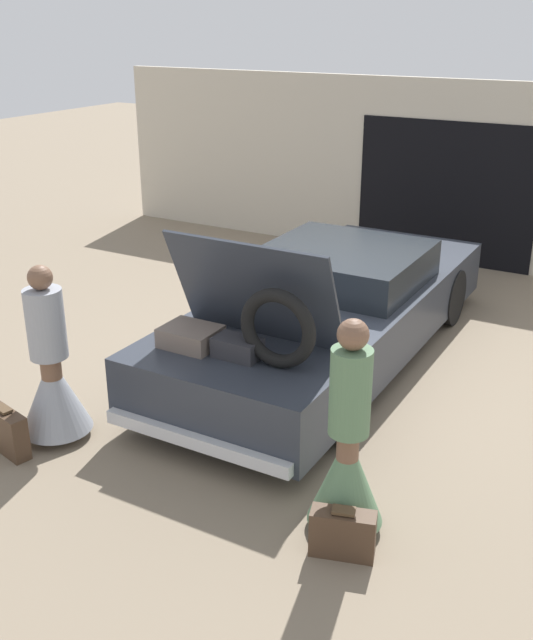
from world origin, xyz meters
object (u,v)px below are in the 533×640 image
object	(u,v)px
person_right	(347,458)
suitcase_beside_left_person	(6,431)
car	(330,309)
suitcase_beside_right_person	(343,533)
person_left	(52,378)

from	to	relation	value
person_right	suitcase_beside_left_person	world-z (taller)	person_right
person_right	suitcase_beside_left_person	bearing A→B (deg)	92.14
car	suitcase_beside_left_person	distance (m)	3.70
suitcase_beside_right_person	person_left	bearing A→B (deg)	175.87
person_right	suitcase_beside_left_person	size ratio (longest dim) A/B	3.07
person_left	person_right	xyz separation A→B (m)	(2.90, 0.07, 0.03)
person_left	suitcase_beside_left_person	world-z (taller)	person_left
car	suitcase_beside_right_person	world-z (taller)	car
car	suitcase_beside_right_person	size ratio (longest dim) A/B	10.73
car	person_left	distance (m)	3.22
car	suitcase_beside_left_person	world-z (taller)	car
suitcase_beside_right_person	car	bearing A→B (deg)	116.78
car	suitcase_beside_left_person	xyz separation A→B (m)	(-1.64, -3.30, -0.37)
car	person_left	size ratio (longest dim) A/B	3.23
suitcase_beside_left_person	car	bearing A→B (deg)	63.56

